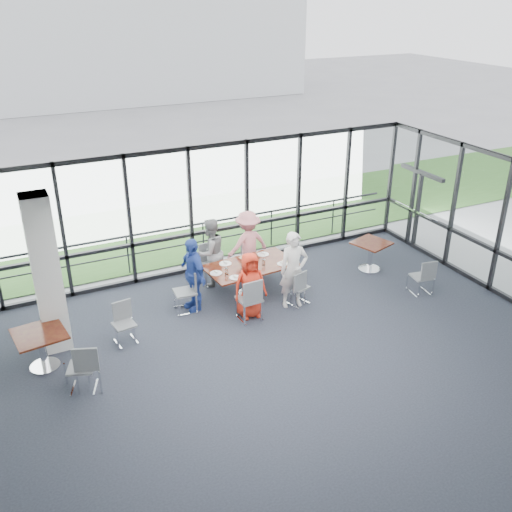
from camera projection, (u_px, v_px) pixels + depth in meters
name	position (u px, v px, depth m)	size (l,w,h in m)	color
floor	(288.00, 381.00, 10.41)	(12.00, 10.00, 0.02)	#1F242D
ceiling	(293.00, 218.00, 9.04)	(12.00, 10.00, 0.04)	silver
curtain_wall_back	(191.00, 211.00, 13.80)	(12.00, 0.10, 3.20)	white
exit_door	(417.00, 211.00, 15.38)	(0.12, 1.60, 2.10)	black
structural_column	(47.00, 275.00, 10.75)	(0.50, 0.50, 3.20)	silver
apron	(141.00, 209.00, 18.56)	(80.00, 70.00, 0.02)	gray
grass_strip	(159.00, 229.00, 16.92)	(80.00, 5.00, 0.01)	#335A20
hangar_main	(105.00, 48.00, 36.77)	(24.00, 10.00, 6.00)	silver
guard_rail	(185.00, 244.00, 14.76)	(0.06, 0.06, 12.00)	#2D2D33
main_table	(250.00, 269.00, 13.12)	(2.14, 1.29, 0.75)	#3B0E0C
side_table_left	(40.00, 338.00, 10.53)	(1.01, 1.01, 0.75)	#3B0E0C
side_table_right	(371.00, 247.00, 14.28)	(1.01, 1.01, 0.75)	#3B0E0C
diner_near_left	(250.00, 285.00, 12.19)	(0.73, 0.47, 1.49)	red
diner_near_right	(294.00, 270.00, 12.53)	(0.64, 0.47, 1.76)	silver
diner_far_left	(210.00, 252.00, 13.48)	(0.81, 0.50, 1.67)	gray
diner_far_right	(248.00, 244.00, 13.88)	(1.10, 0.57, 1.70)	pink
diner_end	(193.00, 274.00, 12.43)	(0.99, 0.54, 1.69)	#28449D
chair_main_nl	(249.00, 299.00, 12.17)	(0.48, 0.48, 0.98)	slate
chair_main_nr	(298.00, 287.00, 12.79)	(0.41, 0.41, 0.85)	slate
chair_main_fl	(210.00, 265.00, 13.69)	(0.46, 0.46, 0.95)	slate
chair_main_fr	(250.00, 258.00, 14.20)	(0.40, 0.40, 0.83)	slate
chair_main_end	(185.00, 292.00, 12.48)	(0.46, 0.46, 0.94)	slate
chair_spare_la	(81.00, 367.00, 10.01)	(0.46, 0.46, 0.93)	slate
chair_spare_lb	(124.00, 325.00, 11.37)	(0.41, 0.41, 0.84)	slate
chair_spare_r	(421.00, 277.00, 13.24)	(0.42, 0.42, 0.86)	slate
plate_nl	(235.00, 278.00, 12.47)	(0.26, 0.26, 0.01)	white
plate_nr	(282.00, 264.00, 13.10)	(0.24, 0.24, 0.01)	white
plate_fl	(225.00, 264.00, 13.11)	(0.28, 0.28, 0.01)	white
plate_fr	(263.00, 254.00, 13.57)	(0.27, 0.27, 0.01)	white
plate_end	(216.00, 273.00, 12.67)	(0.28, 0.28, 0.01)	white
tumbler_a	(243.00, 269.00, 12.71)	(0.07, 0.07, 0.13)	white
tumbler_b	(264.00, 262.00, 13.03)	(0.07, 0.07, 0.14)	white
tumbler_c	(246.00, 258.00, 13.26)	(0.07, 0.07, 0.14)	white
tumbler_d	(227.00, 271.00, 12.60)	(0.08, 0.08, 0.15)	white
menu_a	(252.00, 274.00, 12.63)	(0.33, 0.23, 0.00)	silver
menu_b	(289.00, 261.00, 13.26)	(0.28, 0.20, 0.00)	silver
menu_c	(246.00, 257.00, 13.44)	(0.32, 0.22, 0.00)	silver
condiment_caddy	(250.00, 262.00, 13.14)	(0.10, 0.07, 0.04)	black
ketchup_bottle	(248.00, 260.00, 13.08)	(0.06, 0.06, 0.18)	#A21111
green_bottle	(251.00, 260.00, 13.07)	(0.05, 0.05, 0.20)	#136818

